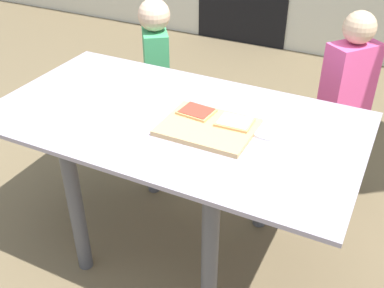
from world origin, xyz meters
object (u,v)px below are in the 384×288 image
object	(u,v)px
dining_table	(175,143)
cutting_board	(208,127)
pizza_slice_far_left	(197,111)
child_right	(345,101)
plate_white_right	(273,127)
child_left	(156,63)
pizza_slice_far_right	(235,122)

from	to	relation	value
dining_table	cutting_board	size ratio (longest dim) A/B	4.26
pizza_slice_far_left	child_right	distance (m)	0.86
pizza_slice_far_left	plate_white_right	xyz separation A→B (m)	(0.31, 0.06, -0.02)
dining_table	cutting_board	world-z (taller)	cutting_board
cutting_board	pizza_slice_far_left	world-z (taller)	pizza_slice_far_left
cutting_board	child_left	bearing A→B (deg)	131.41
pizza_slice_far_right	child_left	xyz separation A→B (m)	(-0.81, 0.76, -0.20)
cutting_board	plate_white_right	xyz separation A→B (m)	(0.23, 0.13, -0.01)
cutting_board	plate_white_right	bearing A→B (deg)	29.13
dining_table	pizza_slice_far_left	size ratio (longest dim) A/B	10.51
cutting_board	child_right	size ratio (longest dim) A/B	0.35
cutting_board	pizza_slice_far_right	distance (m)	0.11
plate_white_right	child_left	world-z (taller)	child_left
child_left	pizza_slice_far_right	bearing A→B (deg)	-43.16
pizza_slice_far_right	pizza_slice_far_left	world-z (taller)	same
plate_white_right	child_right	size ratio (longest dim) A/B	0.20
cutting_board	pizza_slice_far_left	distance (m)	0.11
pizza_slice_far_right	plate_white_right	bearing A→B (deg)	26.14
dining_table	child_left	size ratio (longest dim) A/B	1.64
pizza_slice_far_right	pizza_slice_far_left	bearing A→B (deg)	176.73
dining_table	child_right	xyz separation A→B (m)	(0.57, 0.74, -0.01)
dining_table	child_left	distance (m)	0.96
dining_table	child_left	world-z (taller)	child_left
pizza_slice_far_right	child_left	bearing A→B (deg)	136.84
pizza_slice_far_left	child_right	bearing A→B (deg)	54.87
cutting_board	pizza_slice_far_right	size ratio (longest dim) A/B	2.55
plate_white_right	child_left	size ratio (longest dim) A/B	0.23
child_left	dining_table	bearing A→B (deg)	-55.02
plate_white_right	pizza_slice_far_left	bearing A→B (deg)	-169.37
pizza_slice_far_left	child_right	world-z (taller)	child_right
dining_table	plate_white_right	size ratio (longest dim) A/B	7.25
cutting_board	plate_white_right	size ratio (longest dim) A/B	1.70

